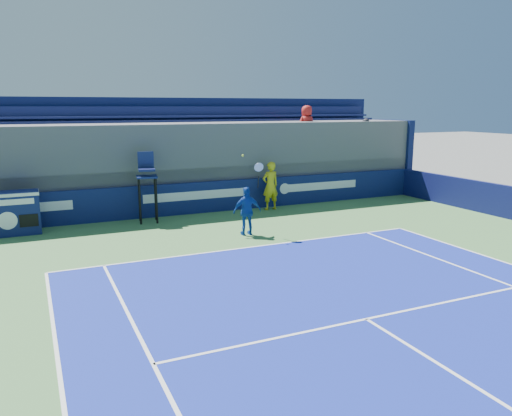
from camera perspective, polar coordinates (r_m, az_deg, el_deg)
name	(u,v)px	position (r m, az deg, el deg)	size (l,w,h in m)	color
ball_person	(270,186)	(19.61, 1.65, 2.55)	(0.69, 0.45, 1.90)	gold
back_hoarding	(195,198)	(19.13, -6.98, 1.14)	(20.40, 0.21, 1.20)	#0D164A
match_clock	(18,212)	(17.54, -25.58, -0.38)	(1.32, 0.74, 1.40)	#101951
umpire_chair	(147,179)	(17.79, -12.36, 3.21)	(0.80, 0.80, 2.48)	black
tennis_player	(247,211)	(15.72, -1.02, -0.33)	(0.94, 0.51, 2.57)	#133E9C
stadium_seating	(179,160)	(20.89, -8.79, 5.39)	(21.00, 4.05, 4.40)	#55555A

